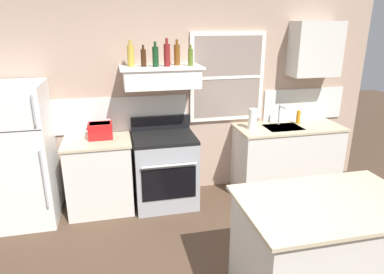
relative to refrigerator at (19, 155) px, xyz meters
The scene contains 18 objects.
back_wall 2.04m from the refrigerator, 11.29° to the left, with size 5.40×0.11×2.70m.
refrigerator is the anchor object (origin of this frame).
counter_left_of_stove 0.92m from the refrigerator, ahead, with size 0.79×0.63×0.91m.
toaster 0.93m from the refrigerator, ahead, with size 0.30×0.20×0.19m.
stove_range 1.69m from the refrigerator, ahead, with size 0.76×0.69×1.09m.
range_hood_shelf 1.84m from the refrigerator, ahead, with size 0.96×0.52×0.24m.
bottle_champagne_gold_foil 1.69m from the refrigerator, ahead, with size 0.08×0.08×0.30m.
bottle_brown_stout 1.79m from the refrigerator, ahead, with size 0.06×0.06×0.25m.
bottle_dark_green_wine 1.90m from the refrigerator, ahead, with size 0.07×0.07×0.28m.
bottle_red_label_wine 2.02m from the refrigerator, ahead, with size 0.07×0.07×0.32m.
bottle_amber_wine 2.14m from the refrigerator, ahead, with size 0.07×0.07×0.30m.
bottle_olive_oil_square 2.25m from the refrigerator, ahead, with size 0.06×0.06×0.24m.
counter_right_with_sink 3.37m from the refrigerator, ahead, with size 1.43×0.63×0.91m.
sink_faucet 3.26m from the refrigerator, ahead, with size 0.03×0.17×0.28m.
paper_towel_roll 2.83m from the refrigerator, ahead, with size 0.11×0.11×0.27m, color white.
dish_soap_bottle 3.54m from the refrigerator, ahead, with size 0.06×0.06×0.18m, color orange.
kitchen_island 3.28m from the refrigerator, 34.97° to the right, with size 1.40×0.90×0.91m.
upper_cabinet_right 3.86m from the refrigerator, ahead, with size 0.64×0.32×0.70m.
Camera 1 is at (-0.81, -2.10, 2.24)m, focal length 32.13 mm.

